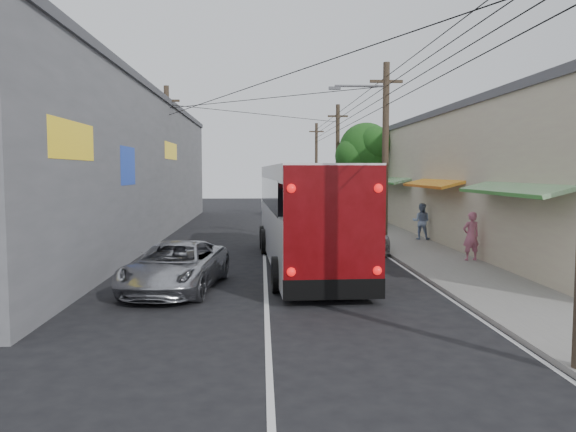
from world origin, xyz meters
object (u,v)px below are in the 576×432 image
Objects in this scene: coach_bus at (305,214)px; jeepney at (176,266)px; parked_car_mid at (326,215)px; parked_car_far at (313,207)px; pedestrian_far at (421,221)px; pedestrian_near at (471,236)px; parked_suv at (352,233)px.

coach_bus reaches higher than jeepney.
parked_car_far is (0.00, 8.97, -0.08)m from parked_car_mid.
coach_bus is 5.79m from jeepney.
parked_car_mid is 7.94m from pedestrian_far.
parked_car_mid is 1.08× the size of parked_car_far.
jeepney is 11.00m from pedestrian_near.
parked_car_far is at bearing -90.22° from pedestrian_near.
jeepney is 1.22× the size of parked_car_far.
coach_bus is at bearing 52.88° from jeepney.
pedestrian_near is at bearing 30.21° from jeepney.
pedestrian_near is (3.80, -22.35, 0.35)m from parked_car_far.
coach_bus is 6.22m from pedestrian_near.
coach_bus is 13.80m from parked_car_mid.
coach_bus is at bearing -93.74° from parked_car_mid.
parked_car_mid is at bearing -93.14° from parked_car_far.
parked_suv is 1.17× the size of parked_car_mid.
jeepney is 27.28m from parked_car_far.
pedestrian_far is (0.00, 6.41, -0.03)m from pedestrian_near.
pedestrian_near is (3.80, -3.72, 0.27)m from parked_suv.
coach_bus is 7.21× the size of pedestrian_far.
parked_car_far is (2.36, 22.52, -1.19)m from coach_bus.
jeepney is at bearing -134.35° from parked_suv.
parked_car_mid is at bearing 77.92° from jeepney.
coach_bus is 3.09× the size of parked_car_far.
jeepney is 0.96× the size of parked_suv.
pedestrian_near is (3.80, -13.38, 0.27)m from parked_car_mid.
pedestrian_near is at bearing 113.01° from pedestrian_far.
jeepney is at bearing -137.27° from coach_bus.
pedestrian_far is at bearing -99.87° from pedestrian_near.
parked_car_far is (0.00, 18.62, -0.08)m from parked_suv.
parked_car_far is 22.67m from pedestrian_near.
pedestrian_far is (10.17, 10.59, 0.30)m from jeepney.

